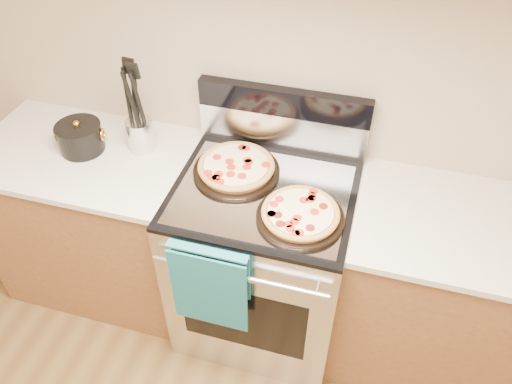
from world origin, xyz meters
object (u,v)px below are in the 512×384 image
(range_body, at_px, (263,262))
(saucepan, at_px, (81,139))
(pepperoni_pizza_front, at_px, (300,214))
(pepperoni_pizza_back, at_px, (236,168))
(utensil_crock, at_px, (141,135))

(range_body, height_order, saucepan, saucepan)
(pepperoni_pizza_front, bearing_deg, pepperoni_pizza_back, 148.31)
(utensil_crock, distance_m, saucepan, 0.28)
(pepperoni_pizza_back, distance_m, utensil_crock, 0.48)
(range_body, distance_m, utensil_crock, 0.83)
(pepperoni_pizza_back, xyz_separation_m, utensil_crock, (-0.47, 0.06, 0.04))
(pepperoni_pizza_front, xyz_separation_m, saucepan, (-1.06, 0.18, 0.02))
(saucepan, bearing_deg, range_body, -3.37)
(pepperoni_pizza_back, xyz_separation_m, saucepan, (-0.73, -0.02, 0.02))
(range_body, xyz_separation_m, pepperoni_pizza_front, (0.18, -0.13, 0.50))
(saucepan, bearing_deg, pepperoni_pizza_back, 1.42)
(pepperoni_pizza_front, distance_m, saucepan, 1.07)
(range_body, relative_size, pepperoni_pizza_front, 2.64)
(range_body, distance_m, saucepan, 1.02)
(pepperoni_pizza_back, relative_size, pepperoni_pizza_front, 1.08)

